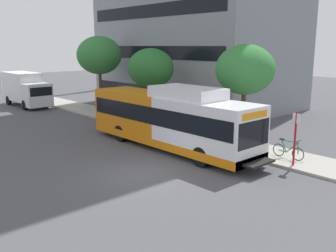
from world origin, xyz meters
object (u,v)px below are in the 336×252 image
(bicycle_parked, at_px, (288,150))
(street_tree_far_block, at_px, (99,55))
(street_tree_near_stop, at_px, (245,70))
(street_tree_mid_block, at_px, (151,68))
(box_truck_background, at_px, (25,88))
(transit_bus, at_px, (170,119))
(bus_stop_sign_pole, at_px, (295,135))

(bicycle_parked, height_order, street_tree_far_block, street_tree_far_block)
(bicycle_parked, xyz_separation_m, street_tree_near_stop, (1.38, 3.93, 3.85))
(street_tree_mid_block, relative_size, box_truck_background, 0.78)
(street_tree_mid_block, distance_m, street_tree_far_block, 7.13)
(transit_bus, relative_size, street_tree_far_block, 1.88)
(bus_stop_sign_pole, distance_m, street_tree_mid_block, 13.84)
(bus_stop_sign_pole, height_order, bicycle_parked, bus_stop_sign_pole)
(bus_stop_sign_pole, bearing_deg, transit_bus, 107.23)
(street_tree_near_stop, relative_size, street_tree_far_block, 0.88)
(transit_bus, relative_size, bicycle_parked, 6.96)
(street_tree_near_stop, distance_m, street_tree_far_block, 15.83)
(transit_bus, bearing_deg, street_tree_mid_block, 58.05)
(transit_bus, bearing_deg, street_tree_near_stop, -24.23)
(transit_bus, xyz_separation_m, box_truck_background, (-0.01, 20.89, 0.04))
(bus_stop_sign_pole, xyz_separation_m, street_tree_far_block, (2.07, 20.52, 3.31))
(transit_bus, height_order, box_truck_background, transit_bus)
(transit_bus, distance_m, street_tree_mid_block, 8.39)
(street_tree_near_stop, bearing_deg, street_tree_far_block, 90.50)
(bus_stop_sign_pole, height_order, box_truck_background, box_truck_background)
(street_tree_near_stop, bearing_deg, box_truck_background, 100.62)
(transit_bus, height_order, street_tree_mid_block, street_tree_mid_block)
(bus_stop_sign_pole, height_order, street_tree_far_block, street_tree_far_block)
(bus_stop_sign_pole, distance_m, street_tree_near_stop, 5.88)
(street_tree_mid_block, xyz_separation_m, street_tree_far_block, (-0.12, 7.08, 0.84))
(street_tree_mid_block, bearing_deg, bus_stop_sign_pole, -99.28)
(transit_bus, height_order, street_tree_far_block, street_tree_far_block)
(transit_bus, bearing_deg, bus_stop_sign_pole, -72.77)
(street_tree_near_stop, distance_m, street_tree_mid_block, 8.74)
(street_tree_near_stop, xyz_separation_m, street_tree_mid_block, (-0.01, 8.73, -0.29))
(bus_stop_sign_pole, relative_size, street_tree_near_stop, 0.45)
(transit_bus, xyz_separation_m, bus_stop_sign_pole, (2.05, -6.62, -0.05))
(bus_stop_sign_pole, xyz_separation_m, bicycle_parked, (0.83, 0.77, -1.09))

